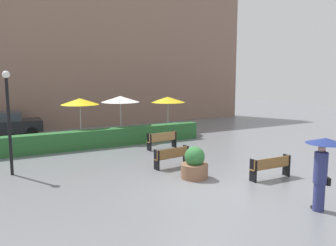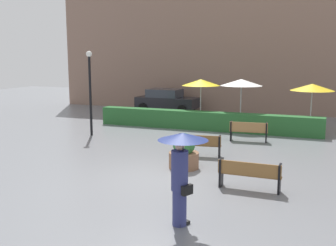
{
  "view_description": "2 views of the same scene",
  "coord_description": "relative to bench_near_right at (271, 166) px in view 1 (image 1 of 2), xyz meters",
  "views": [
    {
      "loc": [
        -6.64,
        -9.76,
        3.99
      ],
      "look_at": [
        1.45,
        5.03,
        1.57
      ],
      "focal_mm": 38.16,
      "sensor_mm": 36.0,
      "label": 1
    },
    {
      "loc": [
        4.72,
        -11.14,
        3.77
      ],
      "look_at": [
        -0.95,
        3.56,
        1.11
      ],
      "focal_mm": 42.22,
      "sensor_mm": 36.0,
      "label": 2
    }
  ],
  "objects": [
    {
      "name": "parked_car",
      "position": [
        -8.07,
        14.2,
        0.32
      ],
      "size": [
        4.26,
        2.09,
        1.57
      ],
      "color": "black",
      "rests_on": "ground"
    },
    {
      "name": "patio_umbrella_yellow",
      "position": [
        -4.44,
        10.12,
        1.86
      ],
      "size": [
        2.1,
        2.1,
        2.53
      ],
      "color": "silver",
      "rests_on": "ground"
    },
    {
      "name": "bench_near_right",
      "position": [
        0.0,
        0.0,
        0.0
      ],
      "size": [
        1.79,
        0.37,
        0.83
      ],
      "color": "olive",
      "rests_on": "ground"
    },
    {
      "name": "planter_pot",
      "position": [
        -2.47,
        1.46,
        0.02
      ],
      "size": [
        1.02,
        1.02,
        1.22
      ],
      "color": "brown",
      "rests_on": "ground"
    },
    {
      "name": "lamp_post",
      "position": [
        -8.49,
        5.26,
        1.97
      ],
      "size": [
        0.28,
        0.28,
        4.03
      ],
      "color": "black",
      "rests_on": "ground"
    },
    {
      "name": "pedestrian_with_umbrella",
      "position": [
        -1.02,
        -2.99,
        0.96
      ],
      "size": [
        1.11,
        1.11,
        2.14
      ],
      "color": "navy",
      "rests_on": "ground"
    },
    {
      "name": "patio_umbrella_yellow_far",
      "position": [
        1.35,
        10.54,
        1.72
      ],
      "size": [
        2.19,
        2.19,
        2.4
      ],
      "color": "silver",
      "rests_on": "ground"
    },
    {
      "name": "patio_umbrella_white",
      "position": [
        -2.16,
        9.87,
        1.92
      ],
      "size": [
        2.2,
        2.2,
        2.6
      ],
      "color": "silver",
      "rests_on": "ground"
    },
    {
      "name": "ground_plane",
      "position": [
        -2.99,
        0.22,
        -0.5
      ],
      "size": [
        60.0,
        60.0,
        0.0
      ],
      "primitive_type": "plane",
      "color": "slate"
    },
    {
      "name": "bench_back_row",
      "position": [
        -1.15,
        6.57,
        0.02
      ],
      "size": [
        1.69,
        0.53,
        0.88
      ],
      "color": "#9E7242",
      "rests_on": "ground"
    },
    {
      "name": "hedge_strip",
      "position": [
        -3.77,
        8.62,
        -0.02
      ],
      "size": [
        11.7,
        0.7,
        0.95
      ],
      "primitive_type": "cube",
      "color": "#28602D",
      "rests_on": "ground"
    },
    {
      "name": "building_facade",
      "position": [
        -2.99,
        16.22,
        4.64
      ],
      "size": [
        28.0,
        1.2,
        10.27
      ],
      "primitive_type": "cube",
      "color": "#846656",
      "rests_on": "ground"
    },
    {
      "name": "bench_mid_center",
      "position": [
        -2.45,
        3.22,
        -0.0
      ],
      "size": [
        1.68,
        0.55,
        0.83
      ],
      "color": "brown",
      "rests_on": "ground"
    }
  ]
}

